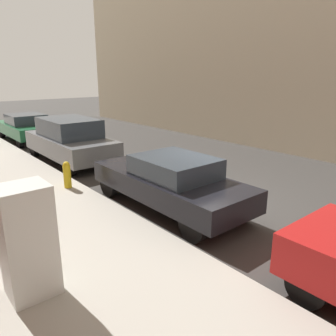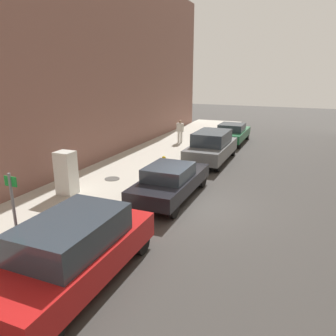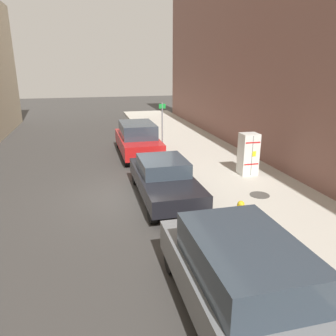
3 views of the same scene
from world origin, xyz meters
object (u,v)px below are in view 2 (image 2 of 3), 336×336
(pedestrian_walking_far, at_px, (180,130))
(fire_hydrant, at_px, (164,164))
(street_sign_post, at_px, (15,219))
(discarded_refrigerator, at_px, (66,173))
(parked_suv_gray, at_px, (212,146))
(parked_suv_red, at_px, (74,251))
(parked_sedan_green, at_px, (232,133))
(parked_sedan_dark, at_px, (171,181))

(pedestrian_walking_far, bearing_deg, fire_hydrant, 18.73)
(pedestrian_walking_far, bearing_deg, street_sign_post, 11.33)
(street_sign_post, bearing_deg, pedestrian_walking_far, 96.61)
(discarded_refrigerator, distance_m, parked_suv_gray, 8.56)
(pedestrian_walking_far, distance_m, parked_suv_red, 16.15)
(fire_hydrant, bearing_deg, parked_suv_red, -80.20)
(fire_hydrant, xyz_separation_m, parked_suv_gray, (1.55, 3.26, 0.35))
(parked_sedan_green, bearing_deg, parked_sedan_dark, -90.00)
(parked_suv_red, xyz_separation_m, parked_sedan_green, (0.00, 17.76, -0.15))
(parked_sedan_green, bearing_deg, discarded_refrigerator, -106.81)
(parked_sedan_dark, distance_m, parked_sedan_green, 11.73)
(discarded_refrigerator, relative_size, street_sign_post, 0.68)
(street_sign_post, xyz_separation_m, fire_hydrant, (-0.15, 9.23, -1.03))
(parked_suv_red, relative_size, parked_sedan_dark, 1.03)
(street_sign_post, relative_size, fire_hydrant, 3.22)
(parked_suv_red, distance_m, parked_suv_gray, 12.20)
(discarded_refrigerator, xyz_separation_m, parked_sedan_green, (3.97, 13.14, -0.28))
(discarded_refrigerator, relative_size, parked_sedan_dark, 0.37)
(discarded_refrigerator, xyz_separation_m, parked_suv_red, (3.97, -4.62, -0.12))
(parked_suv_red, bearing_deg, parked_sedan_dark, 90.00)
(discarded_refrigerator, distance_m, parked_suv_red, 6.09)
(parked_suv_red, bearing_deg, fire_hydrant, 99.80)
(parked_suv_gray, bearing_deg, street_sign_post, -96.36)
(fire_hydrant, height_order, parked_suv_red, parked_suv_red)
(parked_suv_red, height_order, parked_suv_gray, parked_suv_gray)
(discarded_refrigerator, relative_size, parked_suv_red, 0.36)
(fire_hydrant, height_order, parked_sedan_green, parked_sedan_green)
(parked_sedan_dark, bearing_deg, parked_suv_red, -90.00)
(parked_sedan_green, bearing_deg, fire_hydrant, -99.95)
(parked_suv_gray, distance_m, parked_sedan_green, 5.56)
(street_sign_post, distance_m, parked_sedan_green, 18.12)
(pedestrian_walking_far, xyz_separation_m, parked_suv_red, (3.26, -15.81, -0.15))
(street_sign_post, bearing_deg, discarded_refrigerator, 117.69)
(street_sign_post, bearing_deg, parked_sedan_dark, 77.57)
(parked_suv_gray, bearing_deg, discarded_refrigerator, -117.64)
(street_sign_post, xyz_separation_m, parked_sedan_dark, (1.39, 6.32, -0.83))
(pedestrian_walking_far, relative_size, parked_sedan_green, 0.35)
(street_sign_post, xyz_separation_m, parked_suv_red, (1.39, 0.29, -0.69))
(street_sign_post, distance_m, pedestrian_walking_far, 16.22)
(discarded_refrigerator, bearing_deg, parked_suv_red, -49.36)
(pedestrian_walking_far, distance_m, parked_suv_gray, 4.87)
(pedestrian_walking_far, bearing_deg, parked_sedan_dark, 23.15)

